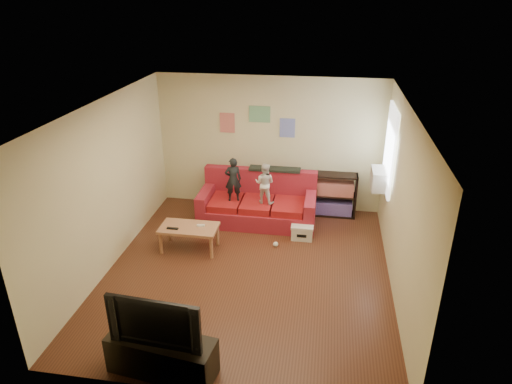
# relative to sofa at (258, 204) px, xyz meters

# --- Properties ---
(room_shell) EXTENTS (4.52, 5.02, 2.72)m
(room_shell) POSITION_rel_sofa_xyz_m (0.12, -1.80, 1.02)
(room_shell) COLOR #542B1A
(room_shell) RESTS_ON ground
(sofa) EXTENTS (2.23, 1.03, 0.98)m
(sofa) POSITION_rel_sofa_xyz_m (0.00, 0.00, 0.00)
(sofa) COLOR maroon
(sofa) RESTS_ON ground
(child_a) EXTENTS (0.36, 0.28, 0.86)m
(child_a) POSITION_rel_sofa_xyz_m (-0.45, -0.18, 0.57)
(child_a) COLOR black
(child_a) RESTS_ON sofa
(child_b) EXTENTS (0.43, 0.37, 0.79)m
(child_b) POSITION_rel_sofa_xyz_m (0.15, -0.18, 0.53)
(child_b) COLOR silver
(child_b) RESTS_ON sofa
(coffee_table) EXTENTS (0.99, 0.54, 0.45)m
(coffee_table) POSITION_rel_sofa_xyz_m (-1.01, -1.30, 0.05)
(coffee_table) COLOR #B17550
(coffee_table) RESTS_ON ground
(remote) EXTENTS (0.20, 0.05, 0.02)m
(remote) POSITION_rel_sofa_xyz_m (-1.26, -1.42, 0.13)
(remote) COLOR black
(remote) RESTS_ON coffee_table
(game_controller) EXTENTS (0.14, 0.05, 0.03)m
(game_controller) POSITION_rel_sofa_xyz_m (-0.81, -1.25, 0.13)
(game_controller) COLOR silver
(game_controller) RESTS_ON coffee_table
(bookshelf) EXTENTS (1.10, 0.33, 0.88)m
(bookshelf) POSITION_rel_sofa_xyz_m (1.35, 0.45, 0.06)
(bookshelf) COLOR black
(bookshelf) RESTS_ON ground
(window) EXTENTS (0.04, 1.08, 1.48)m
(window) POSITION_rel_sofa_xyz_m (2.34, -0.15, 1.31)
(window) COLOR white
(window) RESTS_ON room_shell
(ac_unit) EXTENTS (0.28, 0.55, 0.35)m
(ac_unit) POSITION_rel_sofa_xyz_m (2.22, -0.15, 0.75)
(ac_unit) COLOR #B7B2A3
(ac_unit) RESTS_ON window
(artwork_left) EXTENTS (0.30, 0.01, 0.40)m
(artwork_left) POSITION_rel_sofa_xyz_m (-0.73, 0.68, 1.42)
(artwork_left) COLOR #D87266
(artwork_left) RESTS_ON room_shell
(artwork_center) EXTENTS (0.42, 0.01, 0.32)m
(artwork_center) POSITION_rel_sofa_xyz_m (-0.08, 0.68, 1.62)
(artwork_center) COLOR #72B27F
(artwork_center) RESTS_ON room_shell
(artwork_right) EXTENTS (0.30, 0.01, 0.38)m
(artwork_right) POSITION_rel_sofa_xyz_m (0.47, 0.68, 1.37)
(artwork_right) COLOR #727FCC
(artwork_right) RESTS_ON room_shell
(file_box) EXTENTS (0.40, 0.31, 0.28)m
(file_box) POSITION_rel_sofa_xyz_m (0.91, -0.60, -0.19)
(file_box) COLOR white
(file_box) RESTS_ON ground
(tv_stand) EXTENTS (1.34, 0.60, 0.48)m
(tv_stand) POSITION_rel_sofa_xyz_m (-0.52, -4.05, -0.09)
(tv_stand) COLOR black
(tv_stand) RESTS_ON ground
(television) EXTENTS (1.11, 0.23, 0.64)m
(television) POSITION_rel_sofa_xyz_m (-0.52, -4.05, 0.47)
(television) COLOR black
(television) RESTS_ON tv_stand
(tissue) EXTENTS (0.11, 0.11, 0.09)m
(tissue) POSITION_rel_sofa_xyz_m (0.47, -0.98, -0.28)
(tissue) COLOR silver
(tissue) RESTS_ON ground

